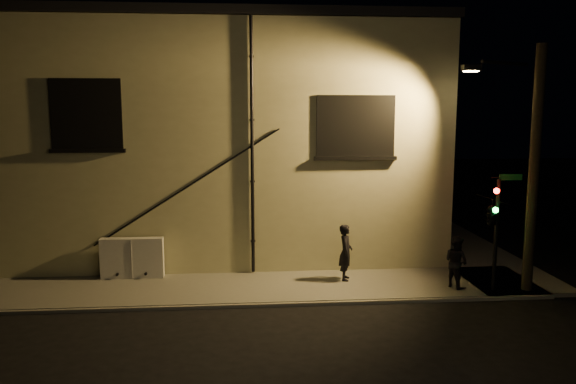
{
  "coord_description": "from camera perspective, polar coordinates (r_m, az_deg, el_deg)",
  "views": [
    {
      "loc": [
        -2.17,
        -15.29,
        5.57
      ],
      "look_at": [
        -0.73,
        1.8,
        3.01
      ],
      "focal_mm": 35.0,
      "sensor_mm": 36.0,
      "label": 1
    }
  ],
  "objects": [
    {
      "name": "sidewalk",
      "position": [
        20.71,
        4.82,
        -6.96
      ],
      "size": [
        21.0,
        16.0,
        0.12
      ],
      "color": "#605F56",
      "rests_on": "ground"
    },
    {
      "name": "building",
      "position": [
        24.33,
        -6.8,
        5.69
      ],
      "size": [
        16.2,
        12.23,
        8.8
      ],
      "color": "#BBB886",
      "rests_on": "ground"
    },
    {
      "name": "utility_cabinet",
      "position": [
        18.95,
        -15.54,
        -6.47
      ],
      "size": [
        2.0,
        0.34,
        1.31
      ],
      "primitive_type": "cube",
      "color": "beige",
      "rests_on": "sidewalk"
    },
    {
      "name": "pedestrian_a",
      "position": [
        18.1,
        5.87,
        -6.11
      ],
      "size": [
        0.55,
        0.73,
        1.8
      ],
      "primitive_type": "imported",
      "rotation": [
        0.0,
        0.0,
        1.37
      ],
      "color": "black",
      "rests_on": "sidewalk"
    },
    {
      "name": "streetlamp_pole",
      "position": [
        18.07,
        23.41,
        2.55
      ],
      "size": [
        2.03,
        1.39,
        7.41
      ],
      "color": "black",
      "rests_on": "ground"
    },
    {
      "name": "pedestrian_b",
      "position": [
        18.05,
        16.71,
        -6.8
      ],
      "size": [
        0.89,
        0.96,
        1.6
      ],
      "primitive_type": "imported",
      "rotation": [
        0.0,
        0.0,
        2.03
      ],
      "color": "black",
      "rests_on": "sidewalk"
    },
    {
      "name": "traffic_signal",
      "position": [
        17.62,
        20.05,
        -2.07
      ],
      "size": [
        1.2,
        2.06,
        3.53
      ],
      "color": "black",
      "rests_on": "sidewalk"
    },
    {
      "name": "ground",
      "position": [
        16.42,
        3.12,
        -11.35
      ],
      "size": [
        90.0,
        90.0,
        0.0
      ],
      "primitive_type": "plane",
      "color": "black"
    }
  ]
}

